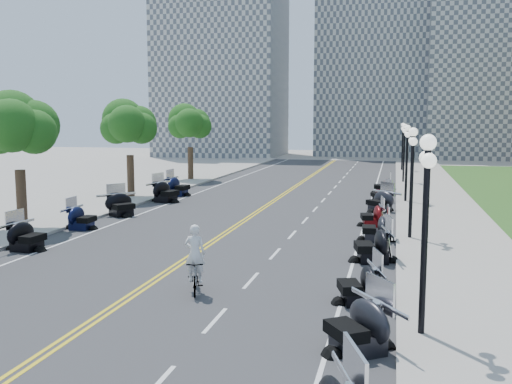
# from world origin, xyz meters

# --- Properties ---
(ground) EXTENTS (160.00, 160.00, 0.00)m
(ground) POSITION_xyz_m (0.00, 0.00, 0.00)
(ground) COLOR gray
(road) EXTENTS (16.00, 90.00, 0.01)m
(road) POSITION_xyz_m (0.00, 10.00, 0.00)
(road) COLOR #333335
(road) RESTS_ON ground
(centerline_yellow_a) EXTENTS (0.12, 90.00, 0.00)m
(centerline_yellow_a) POSITION_xyz_m (-0.12, 10.00, 0.01)
(centerline_yellow_a) COLOR yellow
(centerline_yellow_a) RESTS_ON road
(centerline_yellow_b) EXTENTS (0.12, 90.00, 0.00)m
(centerline_yellow_b) POSITION_xyz_m (0.12, 10.00, 0.01)
(centerline_yellow_b) COLOR yellow
(centerline_yellow_b) RESTS_ON road
(edge_line_north) EXTENTS (0.12, 90.00, 0.00)m
(edge_line_north) POSITION_xyz_m (6.40, 10.00, 0.01)
(edge_line_north) COLOR white
(edge_line_north) RESTS_ON road
(edge_line_south) EXTENTS (0.12, 90.00, 0.00)m
(edge_line_south) POSITION_xyz_m (-6.40, 10.00, 0.01)
(edge_line_south) COLOR white
(edge_line_south) RESTS_ON road
(lane_dash_4) EXTENTS (0.12, 2.00, 0.00)m
(lane_dash_4) POSITION_xyz_m (3.20, -8.00, 0.01)
(lane_dash_4) COLOR white
(lane_dash_4) RESTS_ON road
(lane_dash_5) EXTENTS (0.12, 2.00, 0.00)m
(lane_dash_5) POSITION_xyz_m (3.20, -4.00, 0.01)
(lane_dash_5) COLOR white
(lane_dash_5) RESTS_ON road
(lane_dash_6) EXTENTS (0.12, 2.00, 0.00)m
(lane_dash_6) POSITION_xyz_m (3.20, 0.00, 0.01)
(lane_dash_6) COLOR white
(lane_dash_6) RESTS_ON road
(lane_dash_7) EXTENTS (0.12, 2.00, 0.00)m
(lane_dash_7) POSITION_xyz_m (3.20, 4.00, 0.01)
(lane_dash_7) COLOR white
(lane_dash_7) RESTS_ON road
(lane_dash_8) EXTENTS (0.12, 2.00, 0.00)m
(lane_dash_8) POSITION_xyz_m (3.20, 8.00, 0.01)
(lane_dash_8) COLOR white
(lane_dash_8) RESTS_ON road
(lane_dash_9) EXTENTS (0.12, 2.00, 0.00)m
(lane_dash_9) POSITION_xyz_m (3.20, 12.00, 0.01)
(lane_dash_9) COLOR white
(lane_dash_9) RESTS_ON road
(lane_dash_10) EXTENTS (0.12, 2.00, 0.00)m
(lane_dash_10) POSITION_xyz_m (3.20, 16.00, 0.01)
(lane_dash_10) COLOR white
(lane_dash_10) RESTS_ON road
(lane_dash_11) EXTENTS (0.12, 2.00, 0.00)m
(lane_dash_11) POSITION_xyz_m (3.20, 20.00, 0.01)
(lane_dash_11) COLOR white
(lane_dash_11) RESTS_ON road
(lane_dash_12) EXTENTS (0.12, 2.00, 0.00)m
(lane_dash_12) POSITION_xyz_m (3.20, 24.00, 0.01)
(lane_dash_12) COLOR white
(lane_dash_12) RESTS_ON road
(lane_dash_13) EXTENTS (0.12, 2.00, 0.00)m
(lane_dash_13) POSITION_xyz_m (3.20, 28.00, 0.01)
(lane_dash_13) COLOR white
(lane_dash_13) RESTS_ON road
(lane_dash_14) EXTENTS (0.12, 2.00, 0.00)m
(lane_dash_14) POSITION_xyz_m (3.20, 32.00, 0.01)
(lane_dash_14) COLOR white
(lane_dash_14) RESTS_ON road
(lane_dash_15) EXTENTS (0.12, 2.00, 0.00)m
(lane_dash_15) POSITION_xyz_m (3.20, 36.00, 0.01)
(lane_dash_15) COLOR white
(lane_dash_15) RESTS_ON road
(lane_dash_16) EXTENTS (0.12, 2.00, 0.00)m
(lane_dash_16) POSITION_xyz_m (3.20, 40.00, 0.01)
(lane_dash_16) COLOR white
(lane_dash_16) RESTS_ON road
(lane_dash_17) EXTENTS (0.12, 2.00, 0.00)m
(lane_dash_17) POSITION_xyz_m (3.20, 44.00, 0.01)
(lane_dash_17) COLOR white
(lane_dash_17) RESTS_ON road
(lane_dash_18) EXTENTS (0.12, 2.00, 0.00)m
(lane_dash_18) POSITION_xyz_m (3.20, 48.00, 0.01)
(lane_dash_18) COLOR white
(lane_dash_18) RESTS_ON road
(lane_dash_19) EXTENTS (0.12, 2.00, 0.00)m
(lane_dash_19) POSITION_xyz_m (3.20, 52.00, 0.01)
(lane_dash_19) COLOR white
(lane_dash_19) RESTS_ON road
(sidewalk_north) EXTENTS (5.00, 90.00, 0.15)m
(sidewalk_north) POSITION_xyz_m (10.50, 10.00, 0.07)
(sidewalk_north) COLOR #9E9991
(sidewalk_north) RESTS_ON ground
(sidewalk_south) EXTENTS (5.00, 90.00, 0.15)m
(sidewalk_south) POSITION_xyz_m (-10.50, 10.00, 0.07)
(sidewalk_south) COLOR #9E9991
(sidewalk_south) RESTS_ON ground
(distant_block_a) EXTENTS (18.00, 14.00, 26.00)m
(distant_block_a) POSITION_xyz_m (-18.00, 62.00, 13.00)
(distant_block_a) COLOR gray
(distant_block_a) RESTS_ON ground
(distant_block_b) EXTENTS (16.00, 12.00, 30.00)m
(distant_block_b) POSITION_xyz_m (4.00, 68.00, 15.00)
(distant_block_b) COLOR gray
(distant_block_b) RESTS_ON ground
(distant_block_c) EXTENTS (20.00, 14.00, 22.00)m
(distant_block_c) POSITION_xyz_m (22.00, 65.00, 11.00)
(distant_block_c) COLOR gray
(distant_block_c) RESTS_ON ground
(street_lamp_1) EXTENTS (0.50, 1.20, 4.90)m
(street_lamp_1) POSITION_xyz_m (8.60, -8.00, 2.60)
(street_lamp_1) COLOR black
(street_lamp_1) RESTS_ON sidewalk_north
(street_lamp_2) EXTENTS (0.50, 1.20, 4.90)m
(street_lamp_2) POSITION_xyz_m (8.60, 4.00, 2.60)
(street_lamp_2) COLOR black
(street_lamp_2) RESTS_ON sidewalk_north
(street_lamp_3) EXTENTS (0.50, 1.20, 4.90)m
(street_lamp_3) POSITION_xyz_m (8.60, 16.00, 2.60)
(street_lamp_3) COLOR black
(street_lamp_3) RESTS_ON sidewalk_north
(street_lamp_4) EXTENTS (0.50, 1.20, 4.90)m
(street_lamp_4) POSITION_xyz_m (8.60, 28.00, 2.60)
(street_lamp_4) COLOR black
(street_lamp_4) RESTS_ON sidewalk_north
(street_lamp_5) EXTENTS (0.50, 1.20, 4.90)m
(street_lamp_5) POSITION_xyz_m (8.60, 40.00, 2.60)
(street_lamp_5) COLOR black
(street_lamp_5) RESTS_ON sidewalk_north
(tree_2) EXTENTS (4.80, 4.80, 9.20)m
(tree_2) POSITION_xyz_m (-10.00, 2.00, 4.75)
(tree_2) COLOR #235619
(tree_2) RESTS_ON sidewalk_south
(tree_3) EXTENTS (4.80, 4.80, 9.20)m
(tree_3) POSITION_xyz_m (-10.00, 14.00, 4.75)
(tree_3) COLOR #235619
(tree_3) RESTS_ON sidewalk_south
(tree_4) EXTENTS (4.80, 4.80, 9.20)m
(tree_4) POSITION_xyz_m (-10.00, 26.00, 4.75)
(tree_4) COLOR #235619
(tree_4) RESTS_ON sidewalk_south
(motorcycle_n_3) EXTENTS (2.82, 2.82, 1.42)m
(motorcycle_n_3) POSITION_xyz_m (7.11, -9.23, 0.71)
(motorcycle_n_3) COLOR black
(motorcycle_n_3) RESTS_ON road
(motorcycle_n_4) EXTENTS (2.30, 2.30, 1.30)m
(motorcycle_n_4) POSITION_xyz_m (6.92, -5.61, 0.65)
(motorcycle_n_4) COLOR black
(motorcycle_n_4) RESTS_ON road
(motorcycle_n_5) EXTENTS (2.48, 2.48, 1.46)m
(motorcycle_n_5) POSITION_xyz_m (7.12, -0.42, 0.73)
(motorcycle_n_5) COLOR black
(motorcycle_n_5) RESTS_ON road
(motorcycle_n_6) EXTENTS (2.00, 2.00, 1.32)m
(motorcycle_n_6) POSITION_xyz_m (7.10, 3.53, 0.66)
(motorcycle_n_6) COLOR black
(motorcycle_n_6) RESTS_ON road
(motorcycle_n_7) EXTENTS (2.05, 2.05, 1.24)m
(motorcycle_n_7) POSITION_xyz_m (6.81, 7.15, 0.62)
(motorcycle_n_7) COLOR #590A0C
(motorcycle_n_7) RESTS_ON road
(motorcycle_n_8) EXTENTS (2.86, 2.86, 1.41)m
(motorcycle_n_8) POSITION_xyz_m (7.07, 11.97, 0.71)
(motorcycle_n_8) COLOR black
(motorcycle_n_8) RESTS_ON road
(motorcycle_n_9) EXTENTS (2.42, 2.42, 1.24)m
(motorcycle_n_9) POSITION_xyz_m (7.05, 16.03, 0.62)
(motorcycle_n_9) COLOR black
(motorcycle_n_9) RESTS_ON road
(motorcycle_n_10) EXTENTS (2.01, 2.01, 1.34)m
(motorcycle_n_10) POSITION_xyz_m (7.02, 20.49, 0.67)
(motorcycle_n_10) COLOR #590A0C
(motorcycle_n_10) RESTS_ON road
(motorcycle_s_5) EXTENTS (2.11, 2.11, 1.37)m
(motorcycle_s_5) POSITION_xyz_m (-7.03, -1.85, 0.69)
(motorcycle_s_5) COLOR black
(motorcycle_s_5) RESTS_ON road
(motorcycle_s_6) EXTENTS (1.92, 1.92, 1.31)m
(motorcycle_s_6) POSITION_xyz_m (-7.26, 2.86, 0.65)
(motorcycle_s_6) COLOR black
(motorcycle_s_6) RESTS_ON road
(motorcycle_s_7) EXTENTS (2.93, 2.93, 1.46)m
(motorcycle_s_7) POSITION_xyz_m (-7.19, 6.97, 0.73)
(motorcycle_s_7) COLOR black
(motorcycle_s_7) RESTS_ON road
(motorcycle_s_8) EXTENTS (2.70, 2.70, 1.55)m
(motorcycle_s_8) POSITION_xyz_m (-6.86, 12.69, 0.78)
(motorcycle_s_8) COLOR black
(motorcycle_s_8) RESTS_ON road
(motorcycle_s_9) EXTENTS (2.35, 2.35, 1.53)m
(motorcycle_s_9) POSITION_xyz_m (-7.24, 15.87, 0.77)
(motorcycle_s_9) COLOR black
(motorcycle_s_9) RESTS_ON road
(bicycle) EXTENTS (1.04, 1.89, 1.09)m
(bicycle) POSITION_xyz_m (1.83, -5.76, 0.55)
(bicycle) COLOR #A51414
(bicycle) RESTS_ON road
(cyclist_rider) EXTENTS (0.68, 0.44, 1.86)m
(cyclist_rider) POSITION_xyz_m (1.83, -5.76, 2.02)
(cyclist_rider) COLOR silver
(cyclist_rider) RESTS_ON bicycle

